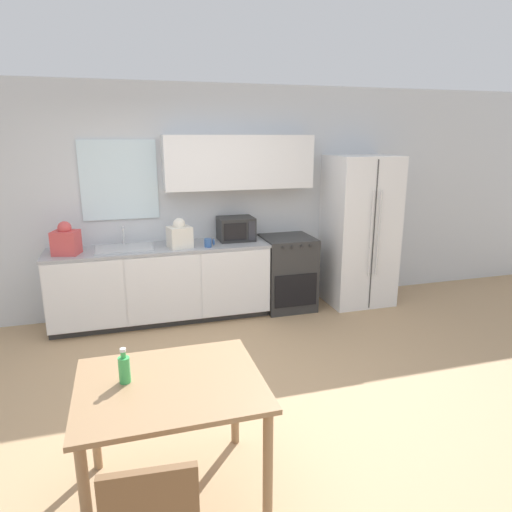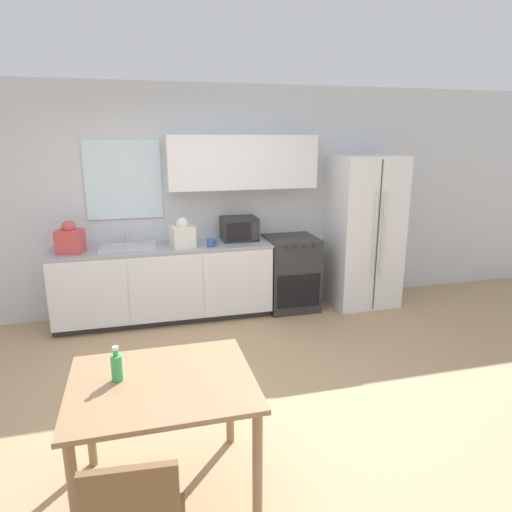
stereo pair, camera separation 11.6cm
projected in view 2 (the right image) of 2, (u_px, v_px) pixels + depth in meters
The scene contains 12 objects.
ground_plane at pixel (216, 396), 3.81m from camera, with size 12.00×12.00×0.00m, color tan.
wall_back at pixel (191, 195), 5.44m from camera, with size 12.00×0.38×2.70m.
kitchen_counter at pixel (165, 283), 5.32m from camera, with size 2.49×0.61×0.89m.
oven_range at pixel (291, 273), 5.69m from camera, with size 0.61×0.63×0.91m.
refrigerator at pixel (364, 231), 5.76m from camera, with size 0.80×0.74×1.88m.
kitchen_sink at pixel (128, 247), 5.12m from camera, with size 0.62×0.43×0.22m.
microwave at pixel (239, 229), 5.49m from camera, with size 0.42×0.35×0.28m.
coffee_mug at pixel (211, 242), 5.17m from camera, with size 0.12×0.08×0.10m.
grocery_bag_0 at pixel (70, 239), 4.87m from camera, with size 0.31×0.28×0.36m.
grocery_bag_1 at pixel (183, 235), 5.13m from camera, with size 0.29×0.26×0.34m.
dining_table at pixel (163, 398), 2.63m from camera, with size 1.04×0.87×0.76m.
drink_bottle at pixel (117, 367), 2.58m from camera, with size 0.07×0.07×0.21m.
Camera 2 is at (-0.54, -3.36, 2.11)m, focal length 32.00 mm.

